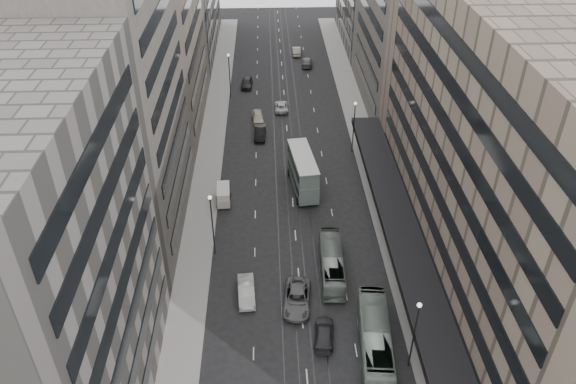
{
  "coord_description": "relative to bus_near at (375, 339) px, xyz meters",
  "views": [
    {
      "loc": [
        -3.1,
        -38.94,
        43.81
      ],
      "look_at": [
        -0.88,
        16.2,
        5.7
      ],
      "focal_mm": 35.0,
      "sensor_mm": 36.0,
      "label": 1
    }
  ],
  "objects": [
    {
      "name": "ground",
      "position": [
        -6.69,
        3.07,
        -1.67
      ],
      "size": [
        220.0,
        220.0,
        0.0
      ],
      "primitive_type": "plane",
      "color": "black",
      "rests_on": "ground"
    },
    {
      "name": "sidewalk_right",
      "position": [
        5.31,
        40.57,
        -1.59
      ],
      "size": [
        4.0,
        125.0,
        0.15
      ],
      "primitive_type": "cube",
      "color": "gray",
      "rests_on": "ground"
    },
    {
      "name": "sidewalk_left",
      "position": [
        -18.69,
        40.57,
        -1.59
      ],
      "size": [
        4.0,
        125.0,
        0.15
      ],
      "primitive_type": "cube",
      "color": "gray",
      "rests_on": "ground"
    },
    {
      "name": "department_store",
      "position": [
        14.76,
        11.07,
        13.28
      ],
      "size": [
        19.2,
        60.0,
        30.0
      ],
      "color": "#7B6C5A",
      "rests_on": "ground"
    },
    {
      "name": "building_right_mid",
      "position": [
        14.81,
        55.07,
        10.33
      ],
      "size": [
        15.0,
        28.0,
        24.0
      ],
      "primitive_type": "cube",
      "color": "#47423E",
      "rests_on": "ground"
    },
    {
      "name": "building_left_a",
      "position": [
        -28.19,
        -4.93,
        13.33
      ],
      "size": [
        15.0,
        28.0,
        30.0
      ],
      "primitive_type": "cube",
      "color": "#66615C",
      "rests_on": "ground"
    },
    {
      "name": "building_left_b",
      "position": [
        -28.19,
        22.07,
        15.33
      ],
      "size": [
        15.0,
        26.0,
        34.0
      ],
      "primitive_type": "cube",
      "color": "#47423E",
      "rests_on": "ground"
    },
    {
      "name": "building_left_c",
      "position": [
        -28.19,
        49.07,
        10.83
      ],
      "size": [
        15.0,
        28.0,
        25.0
      ],
      "primitive_type": "cube",
      "color": "#6B6253",
      "rests_on": "ground"
    },
    {
      "name": "lamp_right_near",
      "position": [
        3.01,
        -1.93,
        3.54
      ],
      "size": [
        0.44,
        0.44,
        8.32
      ],
      "color": "#262628",
      "rests_on": "ground"
    },
    {
      "name": "lamp_right_far",
      "position": [
        3.01,
        38.07,
        3.54
      ],
      "size": [
        0.44,
        0.44,
        8.32
      ],
      "color": "#262628",
      "rests_on": "ground"
    },
    {
      "name": "lamp_left_near",
      "position": [
        -16.39,
        15.07,
        3.54
      ],
      "size": [
        0.44,
        0.44,
        8.32
      ],
      "color": "#262628",
      "rests_on": "ground"
    },
    {
      "name": "lamp_left_far",
      "position": [
        -16.39,
        58.07,
        3.54
      ],
      "size": [
        0.44,
        0.44,
        8.32
      ],
      "color": "#262628",
      "rests_on": "ground"
    },
    {
      "name": "bus_near",
      "position": [
        0.0,
        0.0,
        0.0
      ],
      "size": [
        3.9,
        12.17,
        3.33
      ],
      "primitive_type": "imported",
      "rotation": [
        0.0,
        0.0,
        3.05
      ],
      "color": "gray",
      "rests_on": "ground"
    },
    {
      "name": "bus_far",
      "position": [
        -2.96,
        11.19,
        -0.22
      ],
      "size": [
        2.86,
        10.45,
        2.88
      ],
      "primitive_type": "imported",
      "rotation": [
        0.0,
        0.0,
        3.1
      ],
      "color": "gray",
      "rests_on": "ground"
    },
    {
      "name": "double_decker",
      "position": [
        -5.19,
        28.31,
        1.18
      ],
      "size": [
        3.96,
        9.91,
        5.28
      ],
      "rotation": [
        0.0,
        0.0,
        0.12
      ],
      "color": "slate",
      "rests_on": "ground"
    },
    {
      "name": "panel_van",
      "position": [
        -15.89,
        25.41,
        -0.37
      ],
      "size": [
        2.01,
        3.81,
        2.34
      ],
      "rotation": [
        0.0,
        0.0,
        0.06
      ],
      "color": "beige",
      "rests_on": "ground"
    },
    {
      "name": "sedan_1",
      "position": [
        -12.52,
        7.77,
        -0.84
      ],
      "size": [
        2.07,
        5.09,
        1.64
      ],
      "primitive_type": "imported",
      "rotation": [
        0.0,
        0.0,
        0.07
      ],
      "color": "beige",
      "rests_on": "ground"
    },
    {
      "name": "sedan_2",
      "position": [
        -7.13,
        6.46,
        -0.81
      ],
      "size": [
        3.49,
        6.41,
        1.71
      ],
      "primitive_type": "imported",
      "rotation": [
        0.0,
        0.0,
        -0.11
      ],
      "color": "#5C5C5E",
      "rests_on": "ground"
    },
    {
      "name": "sedan_3",
      "position": [
        -4.69,
        1.7,
        -0.96
      ],
      "size": [
        2.55,
        5.04,
        1.4
      ],
      "primitive_type": "imported",
      "rotation": [
        0.0,
        0.0,
        3.02
      ],
      "color": "#2A2A2D",
      "rests_on": "ground"
    },
    {
      "name": "sedan_4",
      "position": [
        -11.42,
        48.75,
        -0.88
      ],
      "size": [
        2.13,
        4.72,
        1.57
      ],
      "primitive_type": "imported",
      "rotation": [
        0.0,
        0.0,
        0.06
      ],
      "color": "beige",
      "rests_on": "ground"
    },
    {
      "name": "sedan_5",
      "position": [
        -11.06,
        43.11,
        -0.86
      ],
      "size": [
        1.9,
        4.94,
        1.61
      ],
      "primitive_type": "imported",
      "rotation": [
        0.0,
        0.0,
        -0.04
      ],
      "color": "black",
      "rests_on": "ground"
    },
    {
      "name": "sedan_6",
      "position": [
        -7.38,
        52.82,
        -0.99
      ],
      "size": [
        2.27,
        4.87,
        1.35
      ],
      "primitive_type": "imported",
      "rotation": [
        0.0,
        0.0,
        3.15
      ],
      "color": "silver",
      "rests_on": "ground"
    },
    {
      "name": "sedan_7",
      "position": [
        -1.59,
        72.83,
        -0.91
      ],
      "size": [
        2.52,
        5.35,
        1.51
      ],
      "primitive_type": "imported",
      "rotation": [
        0.0,
        0.0,
        3.06
      ],
      "color": "#535355",
      "rests_on": "ground"
    },
    {
      "name": "sedan_8",
      "position": [
        -13.57,
        62.85,
        -0.83
      ],
      "size": [
        2.26,
        5.01,
        1.67
      ],
      "primitive_type": "imported",
      "rotation": [
        0.0,
        0.0,
        -0.06
      ],
      "color": "#242527",
      "rests_on": "ground"
    },
    {
      "name": "sedan_9",
      "position": [
        -3.37,
        79.06,
        -0.88
      ],
      "size": [
        1.75,
        4.82,
        1.58
      ],
      "primitive_type": "imported",
      "rotation": [
        0.0,
        0.0,
        3.13
      ],
      "color": "gray",
      "rests_on": "ground"
    },
    {
      "name": "pedestrian",
      "position": [
        5.14,
        -3.74,
        -0.64
      ],
      "size": [
        0.77,
        0.72,
        1.76
      ],
      "primitive_type": "imported",
      "rotation": [
        0.0,
        0.0,
        3.77
      ],
      "color": "black",
      "rests_on": "sidewalk_right"
    }
  ]
}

